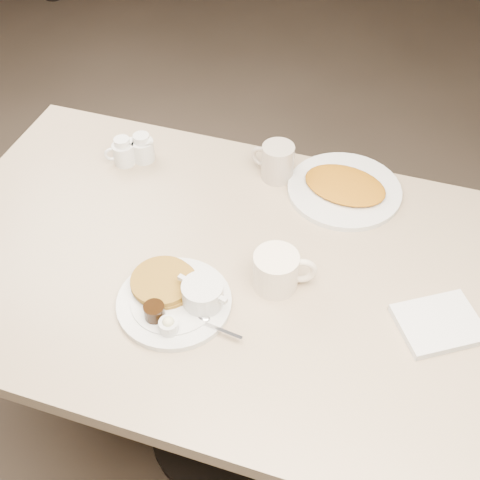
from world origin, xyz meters
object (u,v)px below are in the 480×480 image
(diner_table, at_px, (238,311))
(creamer_left, at_px, (123,152))
(coffee_mug_near, at_px, (278,270))
(main_plate, at_px, (178,297))
(coffee_mug_far, at_px, (277,162))
(creamer_right, at_px, (142,148))
(hash_plate, at_px, (345,188))

(diner_table, bearing_deg, creamer_left, 147.27)
(diner_table, height_order, coffee_mug_near, coffee_mug_near)
(diner_table, bearing_deg, main_plate, -122.38)
(coffee_mug_far, height_order, creamer_right, coffee_mug_far)
(diner_table, bearing_deg, coffee_mug_near, -11.69)
(creamer_left, relative_size, hash_plate, 0.24)
(coffee_mug_near, height_order, creamer_left, coffee_mug_near)
(coffee_mug_near, distance_m, hash_plate, 0.36)
(creamer_right, bearing_deg, coffee_mug_far, 6.44)
(main_plate, height_order, coffee_mug_far, coffee_mug_far)
(coffee_mug_far, xyz_separation_m, hash_plate, (0.19, -0.01, -0.04))
(main_plate, xyz_separation_m, hash_plate, (0.27, 0.48, -0.01))
(creamer_left, height_order, hash_plate, creamer_left)
(main_plate, distance_m, creamer_left, 0.52)
(creamer_left, bearing_deg, hash_plate, 6.40)
(diner_table, xyz_separation_m, creamer_right, (-0.37, 0.30, 0.21))
(coffee_mug_near, relative_size, creamer_left, 1.89)
(coffee_mug_near, relative_size, creamer_right, 1.75)
(diner_table, height_order, main_plate, main_plate)
(coffee_mug_near, bearing_deg, hash_plate, 76.89)
(creamer_left, relative_size, creamer_right, 0.92)
(coffee_mug_far, relative_size, creamer_left, 1.56)
(diner_table, relative_size, creamer_left, 18.32)
(diner_table, distance_m, coffee_mug_far, 0.40)
(coffee_mug_far, height_order, creamer_left, coffee_mug_far)
(hash_plate, bearing_deg, creamer_right, -176.36)
(creamer_left, height_order, creamer_right, same)
(diner_table, relative_size, creamer_right, 16.92)
(coffee_mug_far, bearing_deg, main_plate, -100.27)
(diner_table, xyz_separation_m, coffee_mug_near, (0.10, -0.02, 0.22))
(diner_table, relative_size, hash_plate, 4.34)
(creamer_left, bearing_deg, diner_table, -32.73)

